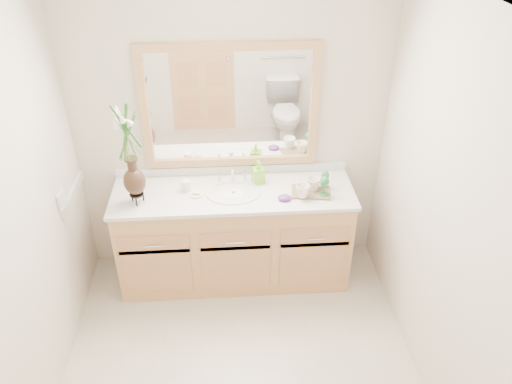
{
  "coord_description": "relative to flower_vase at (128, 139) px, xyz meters",
  "views": [
    {
      "loc": [
        -0.05,
        -2.16,
        2.89
      ],
      "look_at": [
        0.15,
        0.65,
        1.06
      ],
      "focal_mm": 35.0,
      "sensor_mm": 36.0,
      "label": 1
    }
  ],
  "objects": [
    {
      "name": "counter",
      "position": [
        0.7,
        0.1,
        -0.54
      ],
      "size": [
        1.84,
        0.57,
        0.03
      ],
      "primitive_type": "cube",
      "color": "silver",
      "rests_on": "vanity"
    },
    {
      "name": "tray",
      "position": [
        1.29,
        0.04,
        -0.51
      ],
      "size": [
        0.31,
        0.23,
        0.01
      ],
      "primitive_type": "cube",
      "rotation": [
        0.0,
        0.0,
        -0.15
      ],
      "color": "brown",
      "rests_on": "counter"
    },
    {
      "name": "tumbler",
      "position": [
        0.35,
        0.14,
        -0.48
      ],
      "size": [
        0.07,
        0.07,
        0.09
      ],
      "primitive_type": "cylinder",
      "color": "white",
      "rests_on": "counter"
    },
    {
      "name": "ceiling",
      "position": [
        0.7,
        -0.92,
        1.05
      ],
      "size": [
        2.4,
        2.6,
        0.02
      ],
      "primitive_type": "cube",
      "color": "white",
      "rests_on": "wall_back"
    },
    {
      "name": "wall_left",
      "position": [
        -0.5,
        -0.92,
        -0.15
      ],
      "size": [
        0.02,
        2.6,
        2.4
      ],
      "primitive_type": "cube",
      "color": "silver",
      "rests_on": "floor"
    },
    {
      "name": "mug_left",
      "position": [
        1.21,
        -0.03,
        -0.45
      ],
      "size": [
        0.13,
        0.12,
        0.1
      ],
      "primitive_type": "imported",
      "rotation": [
        0.0,
        0.0,
        -0.29
      ],
      "color": "white",
      "rests_on": "tray"
    },
    {
      "name": "switch_plate",
      "position": [
        -0.48,
        -0.15,
        -0.37
      ],
      "size": [
        0.02,
        0.12,
        0.12
      ],
      "primitive_type": "cube",
      "color": "white",
      "rests_on": "wall_left"
    },
    {
      "name": "soap_bottle",
      "position": [
        0.9,
        0.22,
        -0.44
      ],
      "size": [
        0.09,
        0.1,
        0.17
      ],
      "primitive_type": "imported",
      "rotation": [
        0.0,
        0.0,
        0.25
      ],
      "color": "#7BD431",
      "rests_on": "counter"
    },
    {
      "name": "soap_dish",
      "position": [
        0.43,
        0.07,
        -0.51
      ],
      "size": [
        0.1,
        0.1,
        0.03
      ],
      "color": "white",
      "rests_on": "counter"
    },
    {
      "name": "purple_dish",
      "position": [
        1.08,
        -0.04,
        -0.5
      ],
      "size": [
        0.13,
        0.12,
        0.04
      ],
      "primitive_type": "ellipsoid",
      "rotation": [
        0.0,
        0.0,
        0.43
      ],
      "color": "#5F2777",
      "rests_on": "counter"
    },
    {
      "name": "flower_vase",
      "position": [
        0.0,
        0.0,
        0.0
      ],
      "size": [
        0.19,
        0.19,
        0.77
      ],
      "rotation": [
        0.0,
        0.0,
        0.34
      ],
      "color": "black",
      "rests_on": "counter"
    },
    {
      "name": "goblet_front",
      "position": [
        1.38,
        -0.01,
        -0.4
      ],
      "size": [
        0.07,
        0.07,
        0.16
      ],
      "color": "#277737",
      "rests_on": "tray"
    },
    {
      "name": "mug_right",
      "position": [
        1.31,
        0.06,
        -0.45
      ],
      "size": [
        0.14,
        0.14,
        0.1
      ],
      "primitive_type": "imported",
      "rotation": [
        0.0,
        0.0,
        0.54
      ],
      "color": "white",
      "rests_on": "tray"
    },
    {
      "name": "floor",
      "position": [
        0.7,
        -0.92,
        -1.35
      ],
      "size": [
        2.6,
        2.6,
        0.0
      ],
      "primitive_type": "plane",
      "color": "#BEB4A2",
      "rests_on": "ground"
    },
    {
      "name": "sink",
      "position": [
        0.7,
        0.08,
        -0.58
      ],
      "size": [
        0.38,
        0.34,
        0.23
      ],
      "color": "white",
      "rests_on": "counter"
    },
    {
      "name": "mirror",
      "position": [
        0.7,
        0.36,
        0.05
      ],
      "size": [
        1.32,
        0.04,
        0.97
      ],
      "color": "white",
      "rests_on": "wall_back"
    },
    {
      "name": "wall_back",
      "position": [
        0.7,
        0.38,
        -0.15
      ],
      "size": [
        2.4,
        0.02,
        2.4
      ],
      "primitive_type": "cube",
      "color": "silver",
      "rests_on": "floor"
    },
    {
      "name": "vanity",
      "position": [
        0.7,
        0.1,
        -0.95
      ],
      "size": [
        1.8,
        0.55,
        0.8
      ],
      "color": "tan",
      "rests_on": "floor"
    },
    {
      "name": "goblet_back",
      "position": [
        1.4,
        0.1,
        -0.42
      ],
      "size": [
        0.06,
        0.06,
        0.13
      ],
      "color": "#277737",
      "rests_on": "tray"
    },
    {
      "name": "wall_right",
      "position": [
        1.9,
        -0.92,
        -0.15
      ],
      "size": [
        0.02,
        2.6,
        2.4
      ],
      "primitive_type": "cube",
      "color": "silver",
      "rests_on": "floor"
    }
  ]
}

